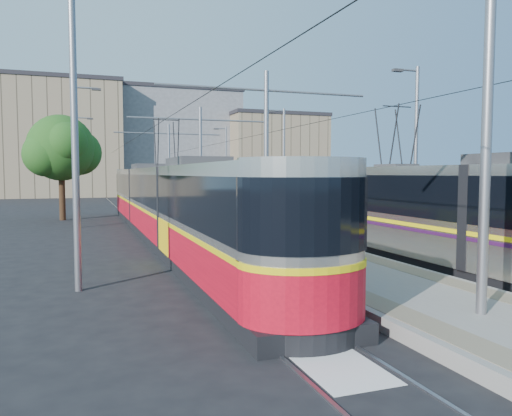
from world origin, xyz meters
name	(u,v)px	position (x,y,z in m)	size (l,w,h in m)	color
ground	(370,286)	(0.00, 0.00, 0.00)	(160.00, 160.00, 0.00)	black
platform	(213,222)	(0.00, 17.00, 0.15)	(4.00, 50.00, 0.30)	gray
tactile_strip_left	(189,221)	(-1.45, 17.00, 0.30)	(0.70, 50.00, 0.01)	gray
tactile_strip_right	(236,219)	(1.45, 17.00, 0.30)	(0.70, 50.00, 0.01)	gray
rails	(213,225)	(0.00, 17.00, 0.02)	(8.71, 70.00, 0.03)	gray
track_arrow	(293,332)	(-3.60, -3.00, 0.01)	(1.20, 5.00, 0.01)	silver
tram_left	(167,203)	(-3.60, 11.45, 1.71)	(2.43, 31.62, 5.50)	black
tram_right	(395,206)	(3.60, 4.01, 1.86)	(2.43, 28.70, 5.50)	black
catenary	(226,146)	(0.00, 14.15, 4.52)	(9.20, 70.00, 7.00)	gray
street_lamps	(197,156)	(0.00, 21.00, 4.18)	(15.18, 38.22, 8.00)	gray
shelter	(253,207)	(0.83, 12.14, 1.37)	(0.89, 1.07, 2.04)	black
tree	(66,149)	(-8.21, 23.39, 4.62)	(4.71, 4.35, 6.84)	#382314
building_left	(58,139)	(-10.00, 60.00, 7.61)	(16.32, 12.24, 15.20)	gray
building_centre	(172,143)	(6.00, 64.00, 7.62)	(18.36, 14.28, 15.21)	gray
building_right	(273,154)	(20.00, 58.00, 5.90)	(14.28, 10.20, 11.78)	gray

